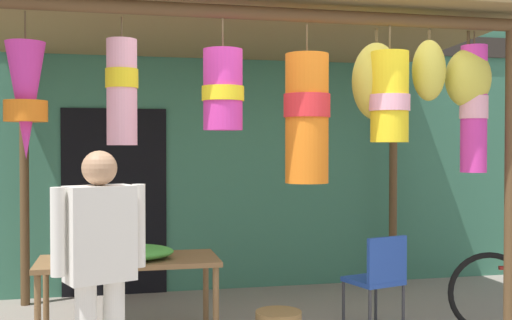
# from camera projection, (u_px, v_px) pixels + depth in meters

# --- Properties ---
(shop_facade) EXTENTS (9.29, 0.29, 4.52)m
(shop_facade) POSITION_uv_depth(u_px,v_px,m) (237.00, 88.00, 7.09)
(shop_facade) COLOR #387056
(shop_facade) RESTS_ON ground_plane
(market_stall_canopy) EXTENTS (4.48, 2.67, 2.79)m
(market_stall_canopy) POSITION_uv_depth(u_px,v_px,m) (257.00, 48.00, 5.35)
(market_stall_canopy) COLOR brown
(market_stall_canopy) RESTS_ON ground_plane
(display_table) EXTENTS (1.44, 0.67, 0.68)m
(display_table) POSITION_uv_depth(u_px,v_px,m) (129.00, 267.00, 5.07)
(display_table) COLOR brown
(display_table) RESTS_ON ground_plane
(flower_heap_on_table) EXTENTS (0.62, 0.44, 0.12)m
(flower_heap_on_table) POSITION_uv_depth(u_px,v_px,m) (136.00, 252.00, 5.00)
(flower_heap_on_table) COLOR green
(flower_heap_on_table) RESTS_ON display_table
(folding_chair) EXTENTS (0.50, 0.50, 0.84)m
(folding_chair) POSITION_uv_depth(u_px,v_px,m) (379.00, 275.00, 5.30)
(folding_chair) COLOR #2347A8
(folding_chair) RESTS_ON ground_plane
(vendor_in_orange) EXTENTS (0.56, 0.35, 1.57)m
(vendor_in_orange) POSITION_uv_depth(u_px,v_px,m) (100.00, 257.00, 3.80)
(vendor_in_orange) COLOR silver
(vendor_in_orange) RESTS_ON ground_plane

